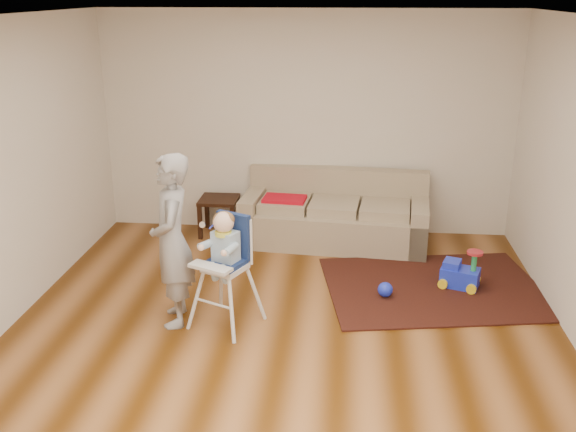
# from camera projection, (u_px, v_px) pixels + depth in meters

# --- Properties ---
(ground) EXTENTS (5.50, 5.50, 0.00)m
(ground) POSITION_uv_depth(u_px,v_px,m) (284.00, 338.00, 5.65)
(ground) COLOR #4D2808
(ground) RESTS_ON ground
(room_envelope) EXTENTS (5.04, 5.52, 2.72)m
(room_envelope) POSITION_uv_depth(u_px,v_px,m) (289.00, 115.00, 5.51)
(room_envelope) COLOR silver
(room_envelope) RESTS_ON ground
(sofa) EXTENTS (2.26, 1.09, 0.84)m
(sofa) POSITION_uv_depth(u_px,v_px,m) (335.00, 210.00, 7.63)
(sofa) COLOR tan
(sofa) RESTS_ON ground
(side_table) EXTENTS (0.46, 0.46, 0.46)m
(side_table) POSITION_uv_depth(u_px,v_px,m) (219.00, 216.00, 7.99)
(side_table) COLOR black
(side_table) RESTS_ON ground
(area_rug) EXTENTS (2.42, 1.98, 0.02)m
(area_rug) POSITION_uv_depth(u_px,v_px,m) (434.00, 287.00, 6.58)
(area_rug) COLOR black
(area_rug) RESTS_ON ground
(ride_on_toy) EXTENTS (0.44, 0.38, 0.41)m
(ride_on_toy) POSITION_uv_depth(u_px,v_px,m) (461.00, 268.00, 6.53)
(ride_on_toy) COLOR #2035F0
(ride_on_toy) RESTS_ON area_rug
(toy_ball) EXTENTS (0.15, 0.15, 0.15)m
(toy_ball) POSITION_uv_depth(u_px,v_px,m) (385.00, 290.00, 6.35)
(toy_ball) COLOR #2035F0
(toy_ball) RESTS_ON area_rug
(high_chair) EXTENTS (0.67, 0.67, 1.09)m
(high_chair) POSITION_uv_depth(u_px,v_px,m) (225.00, 271.00, 5.72)
(high_chair) COLOR silver
(high_chair) RESTS_ON ground
(adult) EXTENTS (0.50, 0.65, 1.58)m
(adult) POSITION_uv_depth(u_px,v_px,m) (172.00, 241.00, 5.68)
(adult) COLOR gray
(adult) RESTS_ON ground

